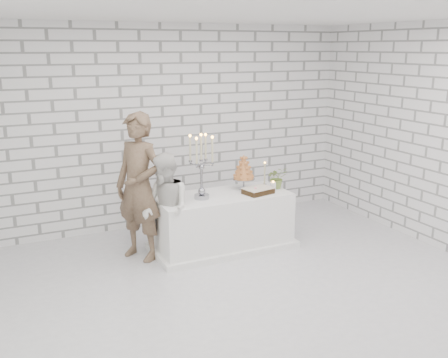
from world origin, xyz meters
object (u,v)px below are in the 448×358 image
candelabra (201,166)px  bride (166,209)px  groom (139,187)px  croquembouche (244,172)px  cake_table (222,221)px

candelabra → bride: bearing=-169.8°
groom → bride: 0.45m
groom → croquembouche: bearing=55.8°
groom → candelabra: size_ratio=2.21×
croquembouche → groom: bearing=178.9°
cake_table → bride: bride is taller
groom → candelabra: bearing=42.5°
cake_table → candelabra: 0.86m
groom → bride: (0.25, -0.29, -0.24)m
croquembouche → candelabra: bearing=-166.3°
bride → candelabra: (0.53, 0.10, 0.47)m
groom → croquembouche: groom is taller
bride → cake_table: bearing=91.3°
bride → groom: bearing=-148.3°
cake_table → croquembouche: 0.74m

